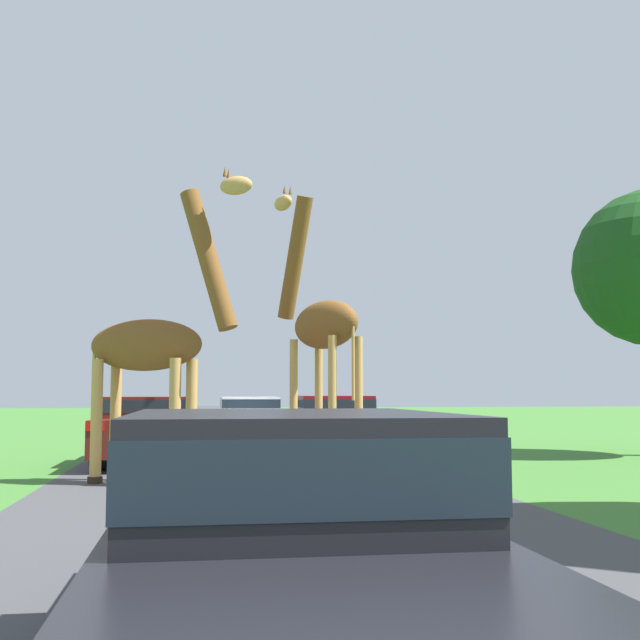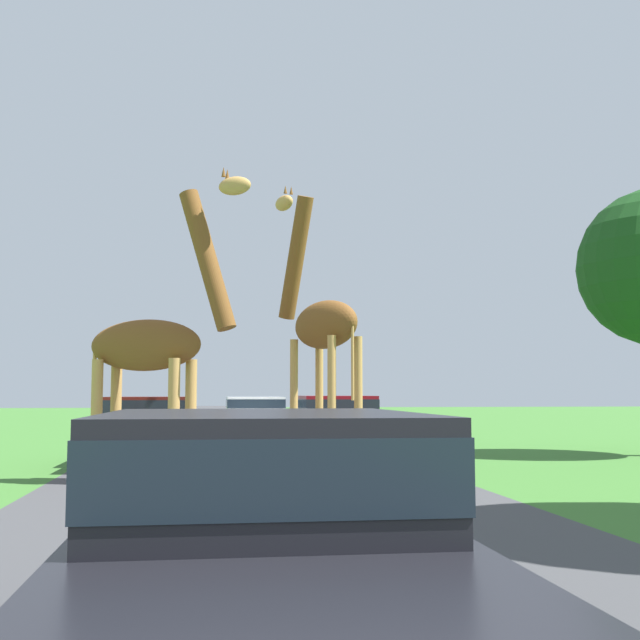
# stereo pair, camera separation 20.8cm
# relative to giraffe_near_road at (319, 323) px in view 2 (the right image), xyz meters

# --- Properties ---
(road) EXTENTS (6.71, 120.00, 0.00)m
(road) POSITION_rel_giraffe_near_road_xyz_m (-1.17, 16.06, -2.71)
(road) COLOR #424244
(road) RESTS_ON ground
(giraffe_near_road) EXTENTS (1.49, 2.66, 5.48)m
(giraffe_near_road) POSITION_rel_giraffe_near_road_xyz_m (0.00, 0.00, 0.00)
(giraffe_near_road) COLOR tan
(giraffe_near_road) RESTS_ON ground
(giraffe_companion) EXTENTS (2.77, 1.77, 5.05)m
(giraffe_companion) POSITION_rel_giraffe_near_road_xyz_m (-2.83, -0.93, -0.47)
(giraffe_companion) COLOR tan
(giraffe_companion) RESTS_ON ground
(car_lead_maroon) EXTENTS (1.83, 4.72, 1.35)m
(car_lead_maroon) POSITION_rel_giraffe_near_road_xyz_m (-1.67, -9.84, -1.98)
(car_lead_maroon) COLOR black
(car_lead_maroon) RESTS_ON ground
(car_queue_right) EXTENTS (1.99, 4.82, 1.32)m
(car_queue_right) POSITION_rel_giraffe_near_road_xyz_m (-0.48, 11.86, -2.00)
(car_queue_right) COLOR silver
(car_queue_right) RESTS_ON ground
(car_queue_left) EXTENTS (1.94, 4.13, 1.38)m
(car_queue_left) POSITION_rel_giraffe_near_road_xyz_m (1.19, 5.48, -1.96)
(car_queue_left) COLOR maroon
(car_queue_left) RESTS_ON ground
(car_far_ahead) EXTENTS (1.86, 4.35, 1.37)m
(car_far_ahead) POSITION_rel_giraffe_near_road_xyz_m (-3.18, 2.76, -1.97)
(car_far_ahead) COLOR #561914
(car_far_ahead) RESTS_ON ground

